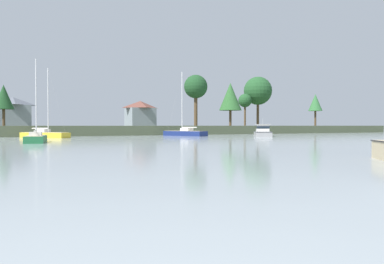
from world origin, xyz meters
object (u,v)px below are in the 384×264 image
(sailboat_yellow, at_px, (45,136))
(sailboat_navy, at_px, (185,134))
(sailboat_green, at_px, (36,141))
(cruiser_grey, at_px, (262,134))

(sailboat_yellow, xyz_separation_m, sailboat_navy, (25.84, -0.45, 0.02))
(sailboat_green, height_order, sailboat_navy, sailboat_navy)
(sailboat_green, bearing_deg, cruiser_grey, 10.77)
(sailboat_navy, bearing_deg, sailboat_green, -149.19)
(sailboat_green, distance_m, sailboat_navy, 34.28)
(cruiser_grey, height_order, sailboat_navy, sailboat_navy)
(cruiser_grey, bearing_deg, sailboat_green, -169.23)
(cruiser_grey, xyz_separation_m, sailboat_navy, (-11.14, 9.84, -0.25))
(cruiser_grey, bearing_deg, sailboat_navy, 138.54)
(cruiser_grey, height_order, sailboat_yellow, sailboat_yellow)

